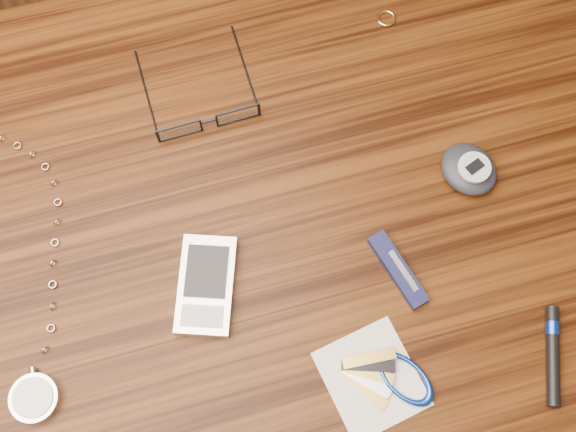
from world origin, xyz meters
name	(u,v)px	position (x,y,z in m)	size (l,w,h in m)	color
ground	(270,347)	(0.00, 0.00, 0.00)	(3.80, 3.80, 0.00)	#472814
desk	(257,262)	(0.00, 0.00, 0.65)	(1.00, 0.70, 0.75)	#3D1E09
eyeglasses	(207,118)	(-0.01, 0.14, 0.76)	(0.12, 0.12, 0.03)	black
gold_ring	(386,18)	(0.22, 0.22, 0.75)	(0.02, 0.02, 0.00)	#DBC772
pocket_watch	(34,383)	(-0.24, -0.09, 0.76)	(0.11, 0.37, 0.02)	#B5B6BA
pda_phone	(206,285)	(-0.06, -0.04, 0.76)	(0.09, 0.11, 0.02)	silver
pedometer	(469,169)	(0.24, 0.01, 0.76)	(0.08, 0.08, 0.03)	black
notepad_keys	(388,378)	(0.09, -0.18, 0.75)	(0.12, 0.11, 0.01)	silver
pocket_knife	(398,270)	(0.13, -0.08, 0.76)	(0.04, 0.09, 0.01)	#11133B
black_blue_pen	(553,352)	(0.26, -0.20, 0.76)	(0.05, 0.10, 0.01)	black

